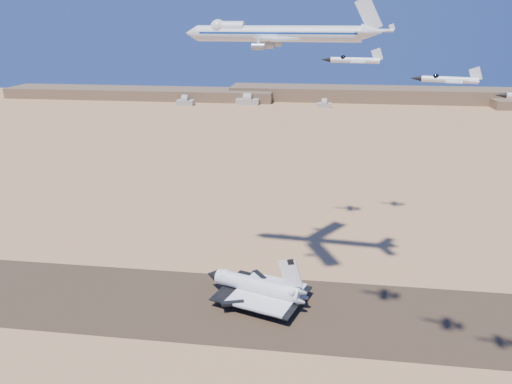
# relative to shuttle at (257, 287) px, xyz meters

# --- Properties ---
(ground) EXTENTS (1200.00, 1200.00, 0.00)m
(ground) POSITION_rel_shuttle_xyz_m (-16.76, -6.40, -5.74)
(ground) COLOR tan
(ground) RESTS_ON ground
(runway) EXTENTS (600.00, 50.00, 0.06)m
(runway) POSITION_rel_shuttle_xyz_m (-16.76, -6.40, -5.71)
(runway) COLOR #483624
(runway) RESTS_ON ground
(ridgeline) EXTENTS (960.00, 90.00, 18.00)m
(ridgeline) POSITION_rel_shuttle_xyz_m (48.56, 520.90, 1.89)
(ridgeline) COLOR brown
(ridgeline) RESTS_ON ground
(hangars) EXTENTS (200.50, 29.50, 30.00)m
(hangars) POSITION_rel_shuttle_xyz_m (-80.76, 472.03, -0.91)
(hangars) COLOR #A49D91
(hangars) RESTS_ON ground
(shuttle) EXTENTS (43.84, 35.00, 21.36)m
(shuttle) POSITION_rel_shuttle_xyz_m (0.00, 0.00, 0.00)
(shuttle) COLOR white
(shuttle) RESTS_ON runway
(carrier_747) EXTENTS (71.53, 55.26, 17.81)m
(carrier_747) POSITION_rel_shuttle_xyz_m (3.21, 16.02, 95.09)
(carrier_747) COLOR silver
(crew_a) EXTENTS (0.59, 0.76, 1.87)m
(crew_a) POSITION_rel_shuttle_xyz_m (5.42, -6.86, -4.75)
(crew_a) COLOR #B96A0A
(crew_a) RESTS_ON runway
(crew_b) EXTENTS (0.75, 0.96, 1.73)m
(crew_b) POSITION_rel_shuttle_xyz_m (9.99, -11.11, -4.82)
(crew_b) COLOR #B96A0A
(crew_b) RESTS_ON runway
(crew_c) EXTENTS (1.10, 0.89, 1.67)m
(crew_c) POSITION_rel_shuttle_xyz_m (11.31, -8.84, -4.85)
(crew_c) COLOR #B96A0A
(crew_c) RESTS_ON runway
(chase_jet_a) EXTENTS (16.59, 9.26, 4.15)m
(chase_jet_a) POSITION_rel_shuttle_xyz_m (30.69, -30.61, 89.49)
(chase_jet_a) COLOR silver
(chase_jet_b) EXTENTS (15.69, 9.04, 3.98)m
(chase_jet_b) POSITION_rel_shuttle_xyz_m (52.00, -47.20, 86.49)
(chase_jet_b) COLOR silver
(chase_jet_d) EXTENTS (16.38, 8.62, 4.08)m
(chase_jet_d) POSITION_rel_shuttle_xyz_m (20.27, 64.76, 93.69)
(chase_jet_d) COLOR silver
(chase_jet_e) EXTENTS (15.53, 8.39, 3.87)m
(chase_jet_e) POSITION_rel_shuttle_xyz_m (46.96, 75.77, 95.15)
(chase_jet_e) COLOR silver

